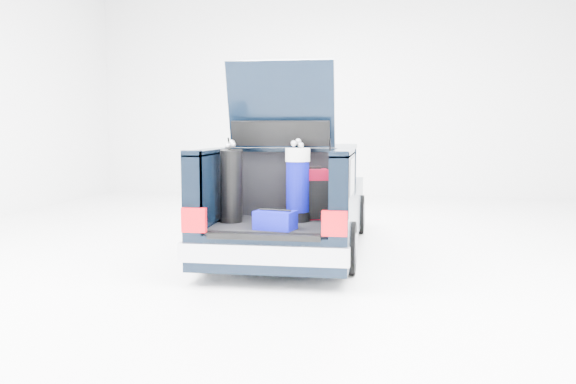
% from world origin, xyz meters
% --- Properties ---
extents(ground, '(14.00, 14.00, 0.00)m').
position_xyz_m(ground, '(0.00, 0.00, 0.00)').
color(ground, white).
rests_on(ground, ground).
extents(car, '(1.87, 4.65, 2.47)m').
position_xyz_m(car, '(-0.00, 0.11, 0.67)').
color(car, black).
rests_on(car, ground).
extents(red_suitcase, '(0.43, 0.34, 0.63)m').
position_xyz_m(red_suitcase, '(0.37, -1.09, 0.90)').
color(red_suitcase, maroon).
rests_on(red_suitcase, car).
extents(black_golf_bag, '(0.36, 0.39, 0.94)m').
position_xyz_m(black_golf_bag, '(-0.50, -1.50, 1.02)').
color(black_golf_bag, black).
rests_on(black_golf_bag, car).
extents(blue_golf_bag, '(0.35, 0.35, 0.96)m').
position_xyz_m(blue_golf_bag, '(0.24, -1.28, 1.04)').
color(blue_golf_bag, black).
rests_on(blue_golf_bag, car).
extents(blue_duffel, '(0.47, 0.36, 0.22)m').
position_xyz_m(blue_duffel, '(0.08, -1.90, 0.70)').
color(blue_duffel, '#05067F').
rests_on(blue_duffel, car).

